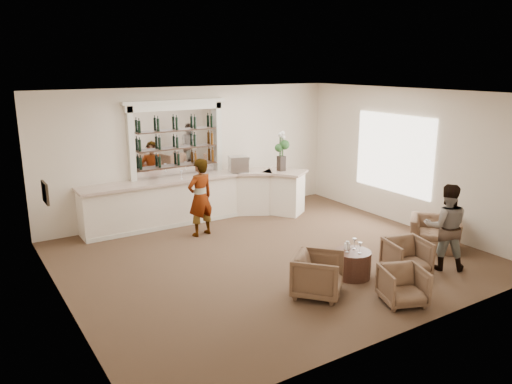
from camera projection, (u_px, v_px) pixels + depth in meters
ground at (271, 257)px, 10.21m from camera, size 8.00×8.00×0.00m
room_shell at (259, 139)px, 10.29m from camera, size 8.04×7.02×3.32m
bar_counter at (198, 199)px, 12.44m from camera, size 5.72×1.80×1.14m
back_bar_alcove at (177, 140)px, 12.24m from camera, size 2.64×0.25×3.00m
cocktail_table at (352, 264)px, 9.22m from camera, size 0.67×0.67×0.50m
sommelier at (200, 197)px, 11.31m from camera, size 0.72×0.54×1.79m
guest at (446, 227)px, 9.47m from camera, size 1.03×1.01×1.67m
armchair_left at (318, 275)px, 8.45m from camera, size 1.13×1.14×0.74m
armchair_center at (403, 286)px, 8.17m from camera, size 0.88×0.89×0.63m
armchair_right at (407, 257)px, 9.33m from camera, size 0.89×0.90×0.68m
armchair_far at (435, 233)px, 10.65m from camera, size 1.33×1.35×0.66m
espresso_machine at (238, 164)px, 12.77m from camera, size 0.56×0.51×0.41m
flower_vase at (281, 149)px, 12.82m from camera, size 0.27×0.27×1.03m
wine_glass_bar_left at (181, 175)px, 12.02m from camera, size 0.07×0.07×0.21m
wine_glass_bar_right at (201, 172)px, 12.34m from camera, size 0.07×0.07×0.21m
wine_glass_tbl_a at (347, 247)px, 9.09m from camera, size 0.07×0.07×0.21m
wine_glass_tbl_b at (354, 244)px, 9.24m from camera, size 0.07×0.07×0.21m
wine_glass_tbl_c at (360, 248)px, 9.04m from camera, size 0.07×0.07×0.21m
napkin_holder at (347, 246)px, 9.24m from camera, size 0.08×0.08×0.12m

